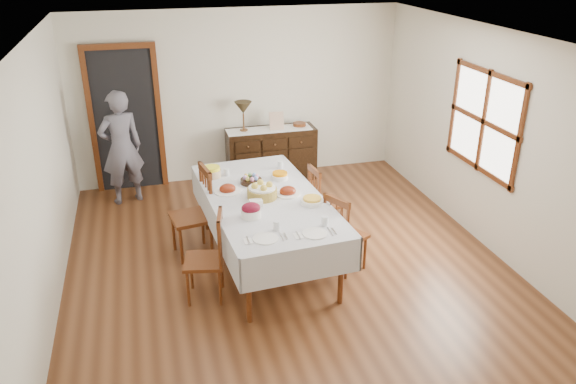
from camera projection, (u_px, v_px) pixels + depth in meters
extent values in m
plane|color=brown|center=(290.00, 270.00, 6.46)|extent=(6.00, 6.00, 0.00)
cube|color=white|center=(291.00, 40.00, 5.40)|extent=(5.00, 6.00, 0.02)
cube|color=silver|center=(239.00, 96.00, 8.57)|extent=(5.00, 0.02, 2.60)
cube|color=silver|center=(424.00, 347.00, 3.29)|extent=(5.00, 0.02, 2.60)
cube|color=silver|center=(37.00, 190.00, 5.34)|extent=(0.02, 6.00, 2.60)
cube|color=silver|center=(498.00, 145.00, 6.52)|extent=(0.02, 6.00, 2.60)
cube|color=white|center=(485.00, 121.00, 6.70)|extent=(0.02, 1.30, 1.10)
cube|color=#5A2A11|center=(484.00, 121.00, 6.69)|extent=(0.03, 1.46, 1.26)
cube|color=black|center=(126.00, 121.00, 8.24)|extent=(0.90, 0.06, 2.10)
cube|color=#5A2A11|center=(126.00, 121.00, 8.22)|extent=(1.04, 0.08, 2.18)
cube|color=silver|center=(265.00, 199.00, 6.31)|extent=(1.37, 2.48, 0.04)
cylinder|color=#5A2A11|center=(248.00, 288.00, 5.45)|extent=(0.06, 0.06, 0.78)
cylinder|color=#5A2A11|center=(341.00, 271.00, 5.74)|extent=(0.06, 0.06, 0.78)
cylinder|color=#5A2A11|center=(206.00, 202.00, 7.24)|extent=(0.06, 0.06, 0.78)
cylinder|color=#5A2A11|center=(278.00, 192.00, 7.53)|extent=(0.06, 0.06, 0.78)
cube|color=silver|center=(213.00, 220.00, 6.20)|extent=(0.19, 2.44, 0.37)
cube|color=silver|center=(315.00, 204.00, 6.56)|extent=(0.19, 2.44, 0.37)
cube|color=silver|center=(302.00, 265.00, 5.33)|extent=(1.24, 0.11, 0.37)
cube|color=silver|center=(239.00, 174.00, 7.42)|extent=(1.24, 0.11, 0.37)
cube|color=#5A2A11|center=(204.00, 261.00, 5.82)|extent=(0.48, 0.48, 0.04)
cylinder|color=#5A2A11|center=(191.00, 272.00, 6.06)|extent=(0.03, 0.03, 0.41)
cylinder|color=#5A2A11|center=(188.00, 289.00, 5.76)|extent=(0.03, 0.03, 0.41)
cylinder|color=#5A2A11|center=(222.00, 271.00, 6.07)|extent=(0.03, 0.03, 0.41)
cylinder|color=#5A2A11|center=(220.00, 288.00, 5.77)|extent=(0.03, 0.03, 0.41)
cylinder|color=#5A2A11|center=(221.00, 230.00, 5.88)|extent=(0.04, 0.04, 0.54)
cylinder|color=#5A2A11|center=(220.00, 246.00, 5.56)|extent=(0.04, 0.04, 0.54)
cube|color=#5A2A11|center=(219.00, 218.00, 5.62)|extent=(0.12, 0.39, 0.08)
cylinder|color=#5A2A11|center=(221.00, 235.00, 5.81)|extent=(0.02, 0.02, 0.44)
cylinder|color=#5A2A11|center=(221.00, 239.00, 5.73)|extent=(0.02, 0.02, 0.44)
cylinder|color=#5A2A11|center=(220.00, 244.00, 5.65)|extent=(0.02, 0.02, 0.44)
cube|color=#5A2A11|center=(191.00, 217.00, 6.62)|extent=(0.52, 0.52, 0.04)
cylinder|color=#5A2A11|center=(174.00, 233.00, 6.81)|extent=(0.04, 0.04, 0.47)
cylinder|color=#5A2A11|center=(181.00, 246.00, 6.50)|extent=(0.04, 0.04, 0.47)
cylinder|color=#5A2A11|center=(203.00, 227.00, 6.95)|extent=(0.04, 0.04, 0.47)
cylinder|color=#5A2A11|center=(212.00, 240.00, 6.64)|extent=(0.04, 0.04, 0.47)
cylinder|color=#5A2A11|center=(202.00, 185.00, 6.74)|extent=(0.04, 0.04, 0.61)
cylinder|color=#5A2A11|center=(211.00, 198.00, 6.41)|extent=(0.04, 0.04, 0.61)
cube|color=#5A2A11|center=(205.00, 171.00, 6.47)|extent=(0.11, 0.43, 0.09)
cylinder|color=#5A2A11|center=(204.00, 190.00, 6.66)|extent=(0.02, 0.02, 0.50)
cylinder|color=#5A2A11|center=(206.00, 193.00, 6.58)|extent=(0.02, 0.02, 0.50)
cylinder|color=#5A2A11|center=(209.00, 196.00, 6.50)|extent=(0.02, 0.02, 0.50)
cube|color=#5A2A11|center=(346.00, 236.00, 6.34)|extent=(0.53, 0.53, 0.04)
cylinder|color=#5A2A11|center=(365.00, 253.00, 6.43)|extent=(0.03, 0.03, 0.40)
cylinder|color=#5A2A11|center=(344.00, 243.00, 6.64)|extent=(0.03, 0.03, 0.40)
cylinder|color=#5A2A11|center=(346.00, 263.00, 6.23)|extent=(0.03, 0.03, 0.40)
cylinder|color=#5A2A11|center=(325.00, 252.00, 6.44)|extent=(0.03, 0.03, 0.40)
cylinder|color=#5A2A11|center=(348.00, 225.00, 6.01)|extent=(0.04, 0.04, 0.53)
cylinder|color=#5A2A11|center=(325.00, 215.00, 6.24)|extent=(0.04, 0.04, 0.53)
cube|color=#5A2A11|center=(337.00, 201.00, 6.03)|extent=(0.21, 0.35, 0.08)
cylinder|color=#5A2A11|center=(342.00, 224.00, 6.08)|extent=(0.02, 0.02, 0.43)
cylinder|color=#5A2A11|center=(336.00, 221.00, 6.13)|extent=(0.02, 0.02, 0.43)
cylinder|color=#5A2A11|center=(330.00, 219.00, 6.19)|extent=(0.02, 0.02, 0.43)
cube|color=#5A2A11|center=(326.00, 203.00, 7.17)|extent=(0.42, 0.42, 0.04)
cylinder|color=#5A2A11|center=(341.00, 221.00, 7.18)|extent=(0.03, 0.03, 0.38)
cylinder|color=#5A2A11|center=(331.00, 211.00, 7.44)|extent=(0.03, 0.03, 0.38)
cylinder|color=#5A2A11|center=(320.00, 225.00, 7.08)|extent=(0.03, 0.03, 0.38)
cylinder|color=#5A2A11|center=(310.00, 215.00, 7.34)|extent=(0.03, 0.03, 0.38)
cylinder|color=#5A2A11|center=(319.00, 192.00, 6.88)|extent=(0.04, 0.04, 0.50)
cylinder|color=#5A2A11|center=(309.00, 182.00, 7.15)|extent=(0.04, 0.04, 0.50)
cube|color=#5A2A11|center=(314.00, 171.00, 6.92)|extent=(0.07, 0.36, 0.07)
cylinder|color=#5A2A11|center=(317.00, 191.00, 6.95)|extent=(0.02, 0.02, 0.41)
cylinder|color=#5A2A11|center=(314.00, 188.00, 7.02)|extent=(0.02, 0.02, 0.41)
cylinder|color=#5A2A11|center=(312.00, 186.00, 7.09)|extent=(0.02, 0.02, 0.41)
cube|color=black|center=(271.00, 154.00, 8.79)|extent=(1.37, 0.46, 0.82)
cube|color=black|center=(248.00, 146.00, 8.38)|extent=(0.38, 0.02, 0.16)
sphere|color=brown|center=(248.00, 147.00, 8.36)|extent=(0.03, 0.03, 0.03)
cube|color=black|center=(275.00, 144.00, 8.48)|extent=(0.38, 0.02, 0.16)
sphere|color=brown|center=(275.00, 145.00, 8.46)|extent=(0.03, 0.03, 0.03)
cube|color=black|center=(301.00, 142.00, 8.58)|extent=(0.38, 0.02, 0.16)
sphere|color=brown|center=(301.00, 142.00, 8.56)|extent=(0.03, 0.03, 0.03)
imported|color=slate|center=(121.00, 144.00, 7.83)|extent=(0.62, 0.49, 1.75)
cylinder|color=olive|center=(262.00, 193.00, 6.27)|extent=(0.34, 0.34, 0.11)
cylinder|color=white|center=(262.00, 188.00, 6.24)|extent=(0.30, 0.30, 0.02)
sphere|color=gold|center=(269.00, 185.00, 6.25)|extent=(0.08, 0.08, 0.08)
sphere|color=gold|center=(260.00, 182.00, 6.30)|extent=(0.08, 0.08, 0.08)
sphere|color=gold|center=(255.00, 186.00, 6.21)|extent=(0.08, 0.08, 0.08)
sphere|color=gold|center=(264.00, 188.00, 6.16)|extent=(0.08, 0.08, 0.08)
cylinder|color=black|center=(251.00, 181.00, 6.65)|extent=(0.26, 0.26, 0.05)
ellipsoid|color=pink|center=(257.00, 177.00, 6.65)|extent=(0.05, 0.05, 0.06)
ellipsoid|color=#72A1F3|center=(254.00, 175.00, 6.69)|extent=(0.05, 0.05, 0.06)
ellipsoid|color=#7CC06E|center=(250.00, 175.00, 6.70)|extent=(0.05, 0.05, 0.06)
ellipsoid|color=yellow|center=(246.00, 176.00, 6.67)|extent=(0.05, 0.05, 0.06)
ellipsoid|color=#C98FE1|center=(245.00, 178.00, 6.62)|extent=(0.05, 0.05, 0.06)
ellipsoid|color=#DBD45F|center=(248.00, 179.00, 6.58)|extent=(0.05, 0.05, 0.06)
ellipsoid|color=pink|center=(252.00, 179.00, 6.57)|extent=(0.05, 0.05, 0.06)
ellipsoid|color=#72A1F3|center=(256.00, 178.00, 6.60)|extent=(0.05, 0.05, 0.06)
cylinder|color=white|center=(228.00, 191.00, 6.44)|extent=(0.31, 0.31, 0.01)
ellipsoid|color=maroon|center=(227.00, 189.00, 6.42)|extent=(0.19, 0.16, 0.11)
cylinder|color=white|center=(288.00, 194.00, 6.37)|extent=(0.30, 0.30, 0.02)
ellipsoid|color=maroon|center=(288.00, 191.00, 6.36)|extent=(0.19, 0.16, 0.11)
cylinder|color=white|center=(251.00, 213.00, 5.84)|extent=(0.21, 0.21, 0.08)
ellipsoid|color=maroon|center=(251.00, 208.00, 5.81)|extent=(0.20, 0.17, 0.11)
cylinder|color=white|center=(280.00, 177.00, 6.77)|extent=(0.21, 0.21, 0.06)
cylinder|color=orange|center=(280.00, 173.00, 6.76)|extent=(0.18, 0.18, 0.03)
cylinder|color=#D0AE84|center=(212.00, 173.00, 6.83)|extent=(0.23, 0.23, 0.09)
cylinder|color=yellow|center=(212.00, 168.00, 6.80)|extent=(0.20, 0.20, 0.04)
cylinder|color=white|center=(312.00, 201.00, 6.14)|extent=(0.25, 0.25, 0.05)
cylinder|color=gold|center=(312.00, 198.00, 6.12)|extent=(0.20, 0.20, 0.02)
cube|color=white|center=(256.00, 203.00, 6.08)|extent=(0.15, 0.10, 0.07)
cylinder|color=white|center=(265.00, 239.00, 5.42)|extent=(0.25, 0.25, 0.01)
cube|color=white|center=(248.00, 241.00, 5.38)|extent=(0.09, 0.13, 0.01)
cube|color=silver|center=(248.00, 240.00, 5.38)|extent=(0.03, 0.16, 0.01)
cube|color=silver|center=(281.00, 237.00, 5.46)|extent=(0.02, 0.18, 0.01)
cube|color=silver|center=(285.00, 236.00, 5.46)|extent=(0.03, 0.14, 0.01)
cylinder|color=white|center=(277.00, 226.00, 5.57)|extent=(0.07, 0.07, 0.10)
cylinder|color=white|center=(315.00, 233.00, 5.51)|extent=(0.25, 0.25, 0.01)
cube|color=white|center=(298.00, 236.00, 5.47)|extent=(0.09, 0.13, 0.01)
cube|color=silver|center=(298.00, 235.00, 5.47)|extent=(0.03, 0.16, 0.01)
cube|color=silver|center=(330.00, 232.00, 5.55)|extent=(0.02, 0.18, 0.01)
cube|color=silver|center=(334.00, 231.00, 5.56)|extent=(0.03, 0.14, 0.01)
cylinder|color=white|center=(325.00, 221.00, 5.66)|extent=(0.07, 0.07, 0.10)
cylinder|color=white|center=(227.00, 172.00, 6.86)|extent=(0.07, 0.07, 0.09)
cylinder|color=white|center=(281.00, 165.00, 7.08)|extent=(0.07, 0.07, 0.10)
cube|color=white|center=(269.00, 130.00, 8.58)|extent=(1.30, 0.35, 0.01)
cylinder|color=brown|center=(244.00, 130.00, 8.51)|extent=(0.12, 0.12, 0.03)
cylinder|color=brown|center=(244.00, 121.00, 8.45)|extent=(0.02, 0.02, 0.25)
cone|color=#3A301B|center=(243.00, 108.00, 8.37)|extent=(0.26, 0.26, 0.18)
cube|color=tan|center=(277.00, 121.00, 8.52)|extent=(0.22, 0.08, 0.28)
cylinder|color=#5A2A11|center=(299.00, 125.00, 8.73)|extent=(0.20, 0.20, 0.06)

